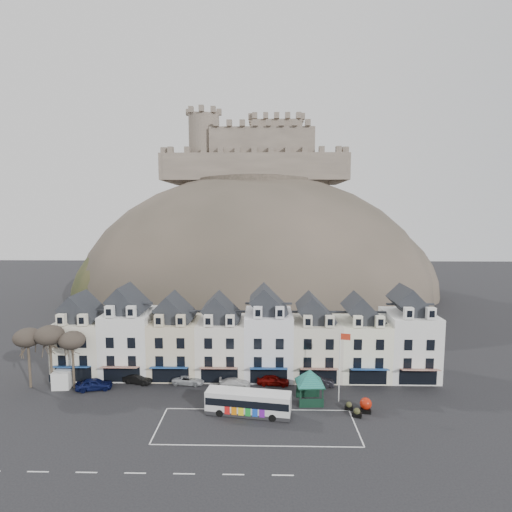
{
  "coord_description": "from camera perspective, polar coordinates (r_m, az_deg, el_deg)",
  "views": [
    {
      "loc": [
        2.8,
        -40.74,
        23.84
      ],
      "look_at": [
        1.39,
        24.0,
        16.53
      ],
      "focal_mm": 28.0,
      "sensor_mm": 36.0,
      "label": 1
    }
  ],
  "objects": [
    {
      "name": "car_maroon",
      "position": [
        57.58,
        2.46,
        -17.2
      ],
      "size": [
        4.57,
        2.13,
        1.52
      ],
      "primitive_type": "imported",
      "rotation": [
        0.0,
        0.0,
        1.49
      ],
      "color": "#620705",
      "rests_on": "ground"
    },
    {
      "name": "flagpole",
      "position": [
        52.41,
        11.97,
        -14.54
      ],
      "size": [
        1.29,
        0.39,
        9.11
      ],
      "rotation": [
        0.0,
        0.0,
        -0.24
      ],
      "color": "silver",
      "rests_on": "ground"
    },
    {
      "name": "castle_hill",
      "position": [
        112.24,
        0.43,
        -5.77
      ],
      "size": [
        100.0,
        76.0,
        68.0
      ],
      "color": "#37332A",
      "rests_on": "ground"
    },
    {
      "name": "planter_west",
      "position": [
        51.16,
        14.22,
        -20.89
      ],
      "size": [
        1.21,
        0.92,
        1.08
      ],
      "rotation": [
        0.0,
        0.0,
        -0.4
      ],
      "color": "black",
      "rests_on": "ground"
    },
    {
      "name": "planter_east",
      "position": [
        52.5,
        13.13,
        -20.15
      ],
      "size": [
        1.1,
        0.75,
        1.0
      ],
      "rotation": [
        0.0,
        0.0,
        -0.27
      ],
      "color": "black",
      "rests_on": "ground"
    },
    {
      "name": "ground",
      "position": [
        47.28,
        -2.53,
        -23.84
      ],
      "size": [
        300.0,
        300.0,
        0.0
      ],
      "primitive_type": "plane",
      "color": "black",
      "rests_on": "ground"
    },
    {
      "name": "car_charcoal",
      "position": [
        58.0,
        8.66,
        -17.05
      ],
      "size": [
        5.03,
        2.6,
        1.58
      ],
      "primitive_type": "imported",
      "rotation": [
        0.0,
        0.0,
        1.37
      ],
      "color": "black",
      "rests_on": "ground"
    },
    {
      "name": "car_silver",
      "position": [
        58.58,
        -9.62,
        -17.01
      ],
      "size": [
        4.55,
        2.47,
        1.23
      ],
      "primitive_type": "imported",
      "rotation": [
        0.0,
        0.0,
        1.47
      ],
      "color": "#B8BCC0",
      "rests_on": "ground"
    },
    {
      "name": "tree_left_far",
      "position": [
        62.64,
        -29.83,
        -10.13
      ],
      "size": [
        3.61,
        3.61,
        8.24
      ],
      "color": "#3C3326",
      "rests_on": "ground"
    },
    {
      "name": "bus",
      "position": [
        49.86,
        -1.11,
        -20.1
      ],
      "size": [
        10.24,
        3.83,
        2.82
      ],
      "rotation": [
        0.0,
        0.0,
        -0.15
      ],
      "color": "#262628",
      "rests_on": "ground"
    },
    {
      "name": "bus_shelter",
      "position": [
        52.3,
        7.7,
        -16.75
      ],
      "size": [
        6.69,
        6.69,
        4.25
      ],
      "rotation": [
        0.0,
        0.0,
        0.06
      ],
      "color": "black",
      "rests_on": "ground"
    },
    {
      "name": "tree_left_near",
      "position": [
        59.91,
        -24.8,
        -10.94
      ],
      "size": [
        3.43,
        3.43,
        7.84
      ],
      "color": "#3C3326",
      "rests_on": "ground"
    },
    {
      "name": "castle",
      "position": [
        117.84,
        0.12,
        14.41
      ],
      "size": [
        50.2,
        22.2,
        22.0
      ],
      "color": "#61554A",
      "rests_on": "ground"
    },
    {
      "name": "coach_bay_markings",
      "position": [
        48.29,
        0.15,
        -23.14
      ],
      "size": [
        22.0,
        7.5,
        0.01
      ],
      "primitive_type": "cube",
      "color": "silver",
      "rests_on": "ground"
    },
    {
      "name": "white_van",
      "position": [
        63.64,
        -25.36,
        -15.06
      ],
      "size": [
        2.73,
        5.36,
        2.36
      ],
      "rotation": [
        0.0,
        0.0,
        0.09
      ],
      "color": "silver",
      "rests_on": "ground"
    },
    {
      "name": "car_white",
      "position": [
        56.93,
        -3.04,
        -17.65
      ],
      "size": [
        4.33,
        1.98,
        1.23
      ],
      "primitive_type": "imported",
      "rotation": [
        0.0,
        0.0,
        1.63
      ],
      "color": "silver",
      "rests_on": "ground"
    },
    {
      "name": "tree_left_mid",
      "position": [
        61.08,
        -27.4,
        -10.07
      ],
      "size": [
        3.78,
        3.78,
        8.64
      ],
      "color": "#3C3326",
      "rests_on": "ground"
    },
    {
      "name": "car_black",
      "position": [
        60.23,
        -16.54,
        -16.47
      ],
      "size": [
        4.27,
        2.4,
        1.33
      ],
      "primitive_type": "imported",
      "rotation": [
        0.0,
        0.0,
        1.31
      ],
      "color": "black",
      "rests_on": "ground"
    },
    {
      "name": "townhouse_terrace",
      "position": [
        59.72,
        -1.39,
        -11.65
      ],
      "size": [
        54.4,
        9.35,
        11.8
      ],
      "color": "#ECE7CD",
      "rests_on": "ground"
    },
    {
      "name": "red_buoy",
      "position": [
        52.37,
        15.41,
        -19.81
      ],
      "size": [
        1.4,
        1.4,
        1.73
      ],
      "rotation": [
        0.0,
        0.0,
        -0.16
      ],
      "color": "black",
      "rests_on": "ground"
    },
    {
      "name": "car_navy",
      "position": [
        60.14,
        -22.11,
        -16.59
      ],
      "size": [
        4.94,
        2.85,
        1.58
      ],
      "primitive_type": "imported",
      "rotation": [
        0.0,
        0.0,
        1.8
      ],
      "color": "#0C123D",
      "rests_on": "ground"
    }
  ]
}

